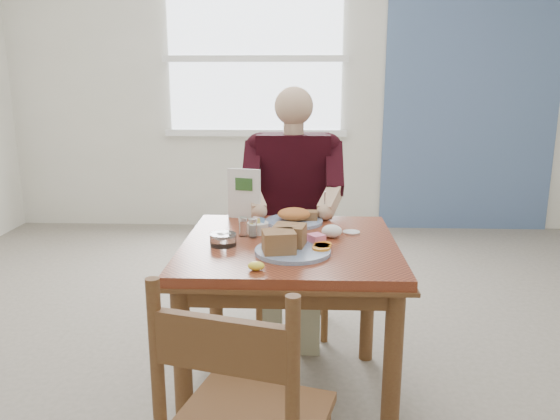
{
  "coord_description": "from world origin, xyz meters",
  "views": [
    {
      "loc": [
        0.05,
        -2.22,
        1.43
      ],
      "look_at": [
        -0.04,
        0.0,
        0.89
      ],
      "focal_mm": 35.0,
      "sensor_mm": 36.0,
      "label": 1
    }
  ],
  "objects_px": {
    "chair_far": "(293,246)",
    "far_plate": "(295,217)",
    "near_plate": "(290,244)",
    "table": "(290,267)",
    "diner": "(293,193)"
  },
  "relations": [
    {
      "from": "chair_far",
      "to": "far_plate",
      "type": "height_order",
      "value": "chair_far"
    },
    {
      "from": "near_plate",
      "to": "table",
      "type": "bearing_deg",
      "value": 91.54
    },
    {
      "from": "chair_far",
      "to": "near_plate",
      "type": "bearing_deg",
      "value": -89.76
    },
    {
      "from": "far_plate",
      "to": "chair_far",
      "type": "bearing_deg",
      "value": 92.21
    },
    {
      "from": "table",
      "to": "far_plate",
      "type": "relative_size",
      "value": 3.25
    },
    {
      "from": "diner",
      "to": "far_plate",
      "type": "relative_size",
      "value": 4.9
    },
    {
      "from": "chair_far",
      "to": "near_plate",
      "type": "xyz_separation_m",
      "value": [
        0.0,
        -0.94,
        0.31
      ]
    },
    {
      "from": "chair_far",
      "to": "diner",
      "type": "distance_m",
      "value": 0.34
    },
    {
      "from": "table",
      "to": "diner",
      "type": "relative_size",
      "value": 0.66
    },
    {
      "from": "table",
      "to": "far_plate",
      "type": "height_order",
      "value": "far_plate"
    },
    {
      "from": "far_plate",
      "to": "near_plate",
      "type": "bearing_deg",
      "value": -91.86
    },
    {
      "from": "near_plate",
      "to": "far_plate",
      "type": "relative_size",
      "value": 1.16
    },
    {
      "from": "table",
      "to": "far_plate",
      "type": "bearing_deg",
      "value": 86.53
    },
    {
      "from": "table",
      "to": "chair_far",
      "type": "distance_m",
      "value": 0.81
    },
    {
      "from": "chair_far",
      "to": "far_plate",
      "type": "relative_size",
      "value": 3.36
    }
  ]
}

